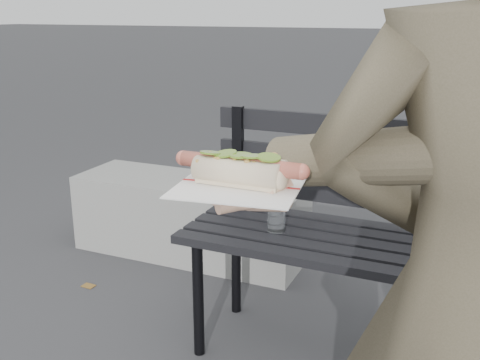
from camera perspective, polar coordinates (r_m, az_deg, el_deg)
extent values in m
cylinder|color=black|center=(2.10, -4.26, -12.01)|extent=(0.04, 0.04, 0.45)
cylinder|color=black|center=(2.37, -0.39, -8.39)|extent=(0.04, 0.04, 0.45)
cube|color=black|center=(1.79, 14.97, -9.22)|extent=(1.50, 0.07, 0.03)
cube|color=black|center=(1.87, 15.42, -8.08)|extent=(1.50, 0.07, 0.03)
cube|color=black|center=(1.96, 15.83, -7.03)|extent=(1.50, 0.07, 0.03)
cube|color=black|center=(2.04, 16.20, -6.07)|extent=(1.50, 0.07, 0.03)
cube|color=black|center=(2.12, 16.55, -5.18)|extent=(1.50, 0.07, 0.03)
cube|color=black|center=(2.23, -0.20, 2.19)|extent=(0.04, 0.03, 0.42)
cube|color=black|center=(2.11, 16.89, -2.25)|extent=(1.50, 0.02, 0.08)
cube|color=black|center=(2.08, 17.20, 1.14)|extent=(1.50, 0.02, 0.08)
cube|color=black|center=(2.05, 17.51, 4.65)|extent=(1.50, 0.02, 0.08)
cylinder|color=white|center=(1.99, 3.74, -2.61)|extent=(0.06, 0.06, 0.19)
cylinder|color=white|center=(1.95, 3.80, 0.30)|extent=(0.03, 0.03, 0.02)
cube|color=slate|center=(2.94, -5.12, -3.80)|extent=(1.20, 0.40, 0.40)
cylinder|color=#453F2E|center=(0.88, 17.17, 2.41)|extent=(0.51, 0.23, 0.19)
cylinder|color=#D8A384|center=(0.88, 2.66, -1.38)|extent=(0.09, 0.08, 0.07)
ellipsoid|color=#D8A384|center=(0.88, 0.00, -1.55)|extent=(0.10, 0.12, 0.03)
cylinder|color=#D8A384|center=(0.88, -4.07, -1.54)|extent=(0.05, 0.02, 0.02)
cylinder|color=#D8A384|center=(0.90, -3.48, -1.17)|extent=(0.05, 0.02, 0.02)
cylinder|color=#D8A384|center=(0.91, -2.91, -0.81)|extent=(0.05, 0.02, 0.02)
cylinder|color=#D8A384|center=(0.93, -2.36, -0.47)|extent=(0.05, 0.02, 0.02)
cylinder|color=#D8A384|center=(0.83, -0.89, -2.61)|extent=(0.04, 0.05, 0.02)
cube|color=white|center=(0.88, 0.00, -0.50)|extent=(0.21, 0.21, 0.00)
cube|color=#B21E1E|center=(0.88, 0.00, -0.40)|extent=(0.19, 0.03, 0.00)
cylinder|color=#C55F4B|center=(0.87, 0.00, 1.58)|extent=(0.20, 0.02, 0.02)
sphere|color=#C55F4B|center=(0.91, -5.77, 2.24)|extent=(0.03, 0.02, 0.02)
sphere|color=#C55F4B|center=(0.84, 6.30, 0.84)|extent=(0.02, 0.02, 0.02)
sphere|color=#9E6B2D|center=(0.89, -3.07, 2.55)|extent=(0.01, 0.01, 0.01)
sphere|color=#9E6B2D|center=(0.86, -0.57, 1.96)|extent=(0.01, 0.01, 0.01)
sphere|color=#9E6B2D|center=(0.86, 2.70, 2.20)|extent=(0.01, 0.01, 0.01)
sphere|color=#9E6B2D|center=(0.86, 0.91, 1.60)|extent=(0.01, 0.01, 0.01)
sphere|color=#9E6B2D|center=(0.87, -2.49, 2.21)|extent=(0.01, 0.01, 0.01)
sphere|color=#9E6B2D|center=(0.84, 3.46, 1.12)|extent=(0.01, 0.01, 0.01)
sphere|color=#9E6B2D|center=(0.89, -1.20, 2.26)|extent=(0.01, 0.01, 0.01)
sphere|color=#9E6B2D|center=(0.88, -2.48, 2.03)|extent=(0.01, 0.01, 0.01)
sphere|color=#9E6B2D|center=(0.90, -2.99, 2.46)|extent=(0.01, 0.01, 0.01)
sphere|color=#9E6B2D|center=(0.85, 3.87, 1.50)|extent=(0.01, 0.01, 0.01)
sphere|color=#9E6B2D|center=(0.87, -2.53, 2.09)|extent=(0.01, 0.01, 0.01)
sphere|color=#9E6B2D|center=(0.87, 2.17, 2.29)|extent=(0.01, 0.01, 0.01)
sphere|color=#9E6B2D|center=(0.83, 3.02, 1.34)|extent=(0.01, 0.01, 0.01)
sphere|color=#9E6B2D|center=(0.85, 2.47, 1.95)|extent=(0.01, 0.01, 0.01)
sphere|color=#9E6B2D|center=(0.84, 1.46, 1.68)|extent=(0.01, 0.01, 0.01)
sphere|color=#9E6B2D|center=(0.87, 0.64, 1.95)|extent=(0.01, 0.01, 0.01)
sphere|color=#9E6B2D|center=(0.87, -0.87, 2.35)|extent=(0.01, 0.01, 0.01)
sphere|color=#9E6B2D|center=(0.88, -0.87, 2.46)|extent=(0.01, 0.01, 0.01)
sphere|color=#9E6B2D|center=(0.83, 2.78, 1.11)|extent=(0.01, 0.01, 0.01)
sphere|color=#9E6B2D|center=(0.91, -2.81, 2.57)|extent=(0.01, 0.01, 0.01)
sphere|color=#9E6B2D|center=(0.90, -3.20, 2.42)|extent=(0.01, 0.01, 0.01)
sphere|color=#9E6B2D|center=(0.85, 0.74, 1.80)|extent=(0.01, 0.01, 0.01)
sphere|color=#9E6B2D|center=(0.87, 3.48, 2.34)|extent=(0.01, 0.01, 0.01)
sphere|color=#9E6B2D|center=(0.87, 3.19, 1.88)|extent=(0.01, 0.01, 0.01)
sphere|color=#9E6B2D|center=(0.87, -2.43, 1.93)|extent=(0.01, 0.01, 0.01)
sphere|color=#9E6B2D|center=(0.88, 0.31, 2.30)|extent=(0.01, 0.01, 0.01)
sphere|color=#9E6B2D|center=(0.87, 0.37, 2.19)|extent=(0.01, 0.01, 0.01)
sphere|color=#9E6B2D|center=(0.86, -2.24, 2.08)|extent=(0.01, 0.01, 0.01)
sphere|color=#9E6B2D|center=(0.87, 3.65, 2.23)|extent=(0.01, 0.01, 0.01)
sphere|color=#9E6B2D|center=(0.87, -4.29, 1.80)|extent=(0.01, 0.01, 0.01)
cylinder|color=olive|center=(0.88, -2.95, 2.79)|extent=(0.04, 0.04, 0.01)
cylinder|color=olive|center=(0.88, -1.49, 2.70)|extent=(0.04, 0.04, 0.01)
cylinder|color=olive|center=(0.86, 0.06, 2.53)|extent=(0.04, 0.04, 0.00)
cylinder|color=olive|center=(0.85, 1.25, 2.44)|extent=(0.04, 0.04, 0.01)
cylinder|color=olive|center=(0.85, 2.99, 2.31)|extent=(0.04, 0.04, 0.01)
cube|color=brown|center=(2.76, -15.14, -10.34)|extent=(0.06, 0.04, 0.00)
cube|color=brown|center=(3.48, -4.15, -3.91)|extent=(0.05, 0.05, 0.00)
cube|color=brown|center=(3.87, -13.34, -2.16)|extent=(0.07, 0.06, 0.00)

